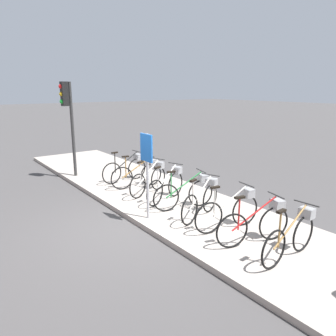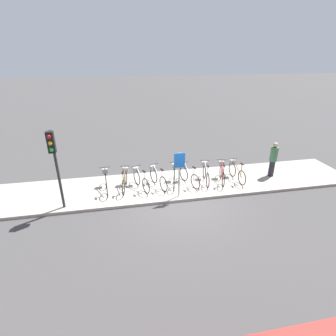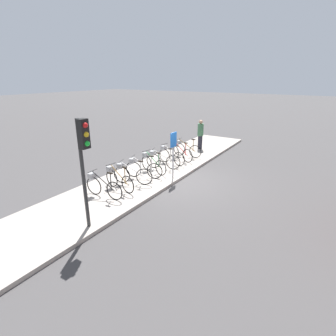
% 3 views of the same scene
% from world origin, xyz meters
% --- Properties ---
extents(ground_plane, '(120.00, 120.00, 0.00)m').
position_xyz_m(ground_plane, '(0.00, 0.00, 0.00)').
color(ground_plane, '#423F3F').
extents(sidewalk, '(16.86, 2.88, 0.12)m').
position_xyz_m(sidewalk, '(0.00, 1.44, 0.06)').
color(sidewalk, '#9E9389').
rests_on(sidewalk, ground_plane).
extents(parked_bicycle_0, '(0.46, 1.60, 0.98)m').
position_xyz_m(parked_bicycle_0, '(-2.95, 1.43, 0.56)').
color(parked_bicycle_0, black).
rests_on(parked_bicycle_0, sidewalk).
extents(parked_bicycle_1, '(0.46, 1.59, 0.98)m').
position_xyz_m(parked_bicycle_1, '(-2.15, 1.41, 0.56)').
color(parked_bicycle_1, black).
rests_on(parked_bicycle_1, sidewalk).
extents(parked_bicycle_2, '(0.66, 1.52, 0.98)m').
position_xyz_m(parked_bicycle_2, '(-1.49, 1.35, 0.56)').
color(parked_bicycle_2, black).
rests_on(parked_bicycle_2, sidewalk).
extents(parked_bicycle_3, '(0.64, 1.53, 0.98)m').
position_xyz_m(parked_bicycle_3, '(-0.73, 1.38, 0.56)').
color(parked_bicycle_3, black).
rests_on(parked_bicycle_3, sidewalk).
extents(parked_bicycle_4, '(0.53, 1.57, 0.98)m').
position_xyz_m(parked_bicycle_4, '(0.04, 1.41, 0.56)').
color(parked_bicycle_4, black).
rests_on(parked_bicycle_4, sidewalk).
extents(parked_bicycle_5, '(0.64, 1.53, 0.98)m').
position_xyz_m(parked_bicycle_5, '(0.67, 1.33, 0.56)').
color(parked_bicycle_5, black).
rests_on(parked_bicycle_5, sidewalk).
extents(parked_bicycle_6, '(0.46, 1.59, 0.98)m').
position_xyz_m(parked_bicycle_6, '(1.50, 1.38, 0.56)').
color(parked_bicycle_6, black).
rests_on(parked_bicycle_6, sidewalk).
extents(parked_bicycle_7, '(0.57, 1.55, 0.98)m').
position_xyz_m(parked_bicycle_7, '(2.25, 1.29, 0.56)').
color(parked_bicycle_7, black).
rests_on(parked_bicycle_7, sidewalk).
extents(parked_bicycle_8, '(0.46, 1.60, 0.98)m').
position_xyz_m(parked_bicycle_8, '(2.96, 1.32, 0.56)').
color(parked_bicycle_8, black).
rests_on(parked_bicycle_8, sidewalk).
extents(pedestrian, '(0.34, 0.34, 1.68)m').
position_xyz_m(pedestrian, '(4.80, 1.36, 1.01)').
color(pedestrian, '#23232D').
rests_on(pedestrian, sidewalk).
extents(traffic_light, '(0.24, 0.40, 3.06)m').
position_xyz_m(traffic_light, '(-4.54, 0.23, 2.33)').
color(traffic_light, '#2D2D2D').
rests_on(traffic_light, sidewalk).
extents(sign_post, '(0.44, 0.07, 1.92)m').
position_xyz_m(sign_post, '(-0.01, 0.29, 1.43)').
color(sign_post, '#99999E').
rests_on(sign_post, sidewalk).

